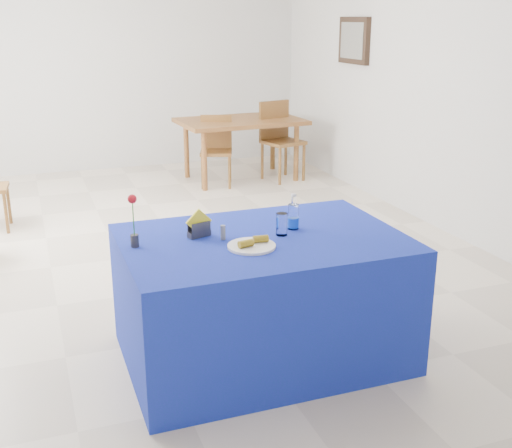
{
  "coord_description": "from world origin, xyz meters",
  "views": [
    {
      "loc": [
        -1.21,
        -5.18,
        1.96
      ],
      "look_at": [
        -0.1,
        -2.16,
        0.92
      ],
      "focal_mm": 45.0,
      "sensor_mm": 36.0,
      "label": 1
    }
  ],
  "objects": [
    {
      "name": "banana_pieces",
      "position": [
        -0.09,
        -2.08,
        0.79
      ],
      "size": [
        0.19,
        0.1,
        0.04
      ],
      "color": "gold",
      "rests_on": "plate"
    },
    {
      "name": "salt_shaker",
      "position": [
        -0.28,
        -1.77,
        0.8
      ],
      "size": [
        0.03,
        0.03,
        0.08
      ],
      "primitive_type": "cylinder",
      "color": "slate",
      "rests_on": "blue_table"
    },
    {
      "name": "water_bottle",
      "position": [
        0.24,
        -1.86,
        0.83
      ],
      "size": [
        0.07,
        0.07,
        0.21
      ],
      "color": "white",
      "rests_on": "blue_table"
    },
    {
      "name": "chair_bg_right",
      "position": [
        1.79,
        2.18,
        0.56
      ],
      "size": [
        0.53,
        0.53,
        0.97
      ],
      "rotation": [
        0.0,
        0.0,
        0.26
      ],
      "color": "brown",
      "rests_on": "floor"
    },
    {
      "name": "picture_art",
      "position": [
        2.44,
        1.6,
        1.7
      ],
      "size": [
        0.02,
        0.52,
        0.4
      ],
      "primitive_type": "cube",
      "color": "#998C66",
      "rests_on": "room_shell"
    },
    {
      "name": "pepper_shaker",
      "position": [
        -0.21,
        -1.9,
        0.8
      ],
      "size": [
        0.03,
        0.03,
        0.08
      ],
      "primitive_type": "cylinder",
      "color": "slate",
      "rests_on": "blue_table"
    },
    {
      "name": "oak_table",
      "position": [
        1.33,
        2.32,
        0.68
      ],
      "size": [
        1.54,
        1.04,
        0.76
      ],
      "color": "brown",
      "rests_on": "floor"
    },
    {
      "name": "drinking_glass",
      "position": [
        0.13,
        -1.94,
        0.82
      ],
      "size": [
        0.07,
        0.07,
        0.13
      ],
      "primitive_type": "cylinder",
      "color": "silver",
      "rests_on": "blue_table"
    },
    {
      "name": "room_shell",
      "position": [
        0.0,
        0.0,
        1.75
      ],
      "size": [
        7.0,
        7.0,
        7.0
      ],
      "color": "silver",
      "rests_on": "ground"
    },
    {
      "name": "chair_bg_left",
      "position": [
        0.97,
        2.16,
        0.48
      ],
      "size": [
        0.47,
        0.47,
        0.84
      ],
      "rotation": [
        0.0,
        0.0,
        -0.33
      ],
      "color": "brown",
      "rests_on": "floor"
    },
    {
      "name": "rose_vase",
      "position": [
        -0.7,
        -1.85,
        0.9
      ],
      "size": [
        0.05,
        0.05,
        0.3
      ],
      "color": "#242429",
      "rests_on": "blue_table"
    },
    {
      "name": "picture_frame",
      "position": [
        2.47,
        1.6,
        1.7
      ],
      "size": [
        0.06,
        0.64,
        0.52
      ],
      "primitive_type": "cube",
      "color": "black",
      "rests_on": "room_shell"
    },
    {
      "name": "napkin_holder",
      "position": [
        -0.32,
        -1.8,
        0.81
      ],
      "size": [
        0.15,
        0.09,
        0.17
      ],
      "color": "#35353A",
      "rests_on": "blue_table"
    },
    {
      "name": "floor",
      "position": [
        0.0,
        0.0,
        0.0
      ],
      "size": [
        7.0,
        7.0,
        0.0
      ],
      "primitive_type": "plane",
      "color": "beige",
      "rests_on": "ground"
    },
    {
      "name": "plate",
      "position": [
        -0.1,
        -2.08,
        0.77
      ],
      "size": [
        0.27,
        0.27,
        0.01
      ],
      "primitive_type": "cylinder",
      "color": "white",
      "rests_on": "blue_table"
    },
    {
      "name": "blue_table",
      "position": [
        0.02,
        -1.93,
        0.38
      ],
      "size": [
        1.6,
        1.1,
        0.76
      ],
      "color": "navy",
      "rests_on": "floor"
    }
  ]
}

